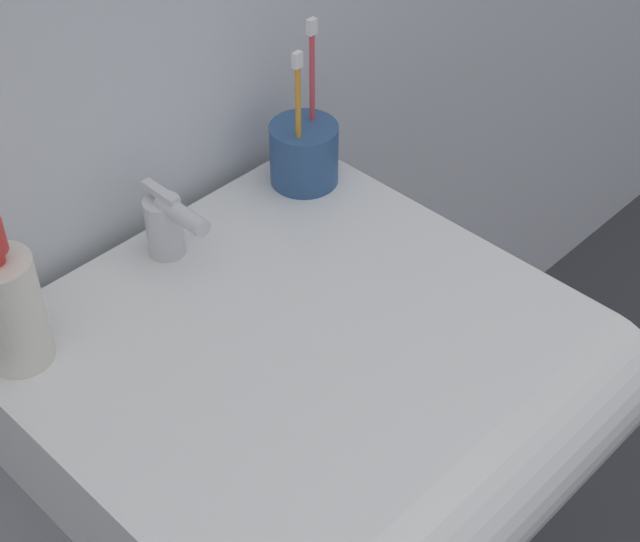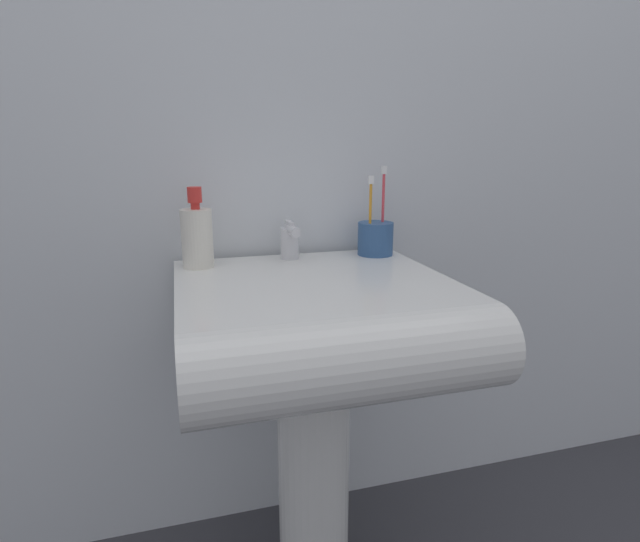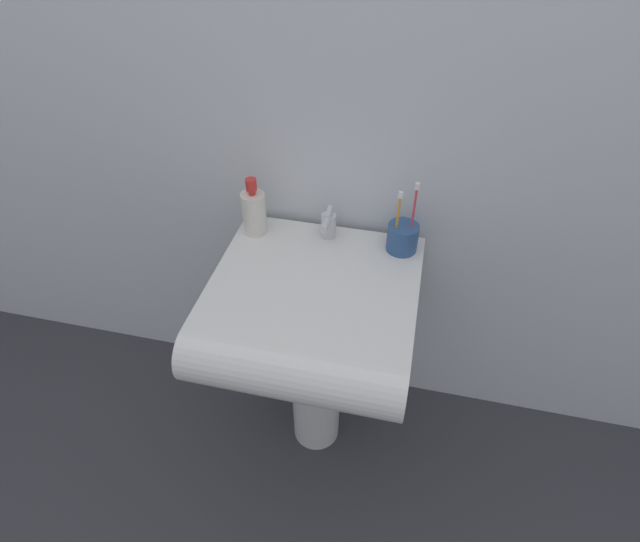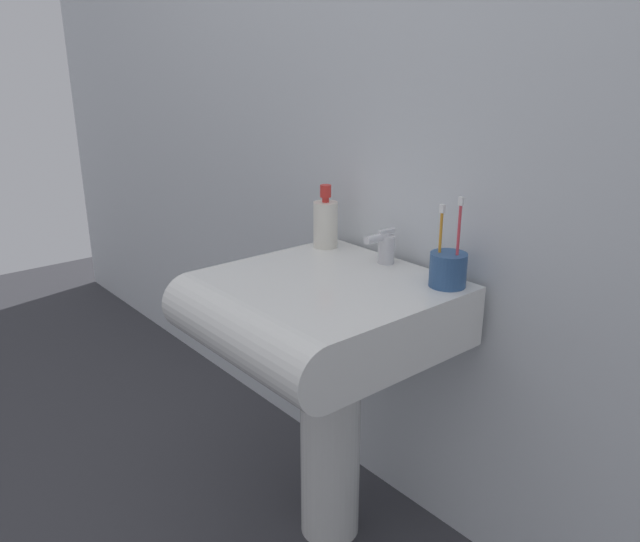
{
  "view_description": "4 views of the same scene",
  "coord_description": "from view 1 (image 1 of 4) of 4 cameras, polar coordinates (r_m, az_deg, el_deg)",
  "views": [
    {
      "loc": [
        -0.53,
        -0.57,
        1.53
      ],
      "look_at": [
        0.03,
        -0.03,
        0.86
      ],
      "focal_mm": 55.0,
      "sensor_mm": 36.0,
      "label": 1
    },
    {
      "loc": [
        -0.26,
        -0.98,
        1.04
      ],
      "look_at": [
        0.01,
        -0.01,
        0.78
      ],
      "focal_mm": 28.0,
      "sensor_mm": 36.0,
      "label": 2
    },
    {
      "loc": [
        0.23,
        -0.98,
        1.69
      ],
      "look_at": [
        0.01,
        0.01,
        0.79
      ],
      "focal_mm": 28.0,
      "sensor_mm": 36.0,
      "label": 3
    },
    {
      "loc": [
        1.11,
        -0.96,
        1.3
      ],
      "look_at": [
        -0.03,
        -0.01,
        0.78
      ],
      "focal_mm": 35.0,
      "sensor_mm": 36.0,
      "label": 4
    }
  ],
  "objects": [
    {
      "name": "sink_basin",
      "position": [
        1.12,
        0.16,
        -7.72
      ],
      "size": [
        0.56,
        0.58,
        0.15
      ],
      "color": "white",
      "rests_on": "sink_pedestal"
    },
    {
      "name": "soap_bottle",
      "position": [
        1.06,
        -17.65,
        -2.02
      ],
      "size": [
        0.07,
        0.07,
        0.18
      ],
      "color": "silver",
      "rests_on": "sink_basin"
    },
    {
      "name": "faucet",
      "position": [
        1.17,
        -8.86,
        2.75
      ],
      "size": [
        0.05,
        0.1,
        0.09
      ],
      "color": "silver",
      "rests_on": "sink_basin"
    },
    {
      "name": "toothbrush_cup",
      "position": [
        1.28,
        -0.93,
        6.92
      ],
      "size": [
        0.09,
        0.09,
        0.22
      ],
      "color": "#2D5184",
      "rests_on": "sink_basin"
    }
  ]
}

